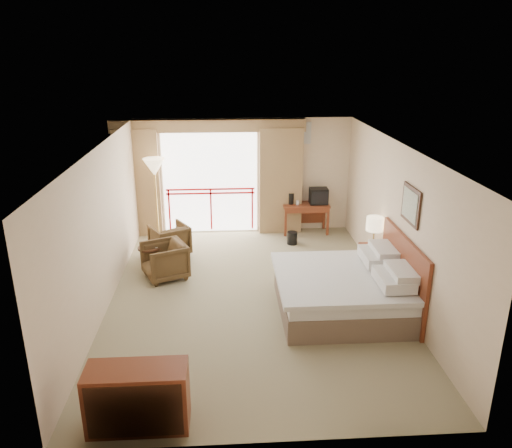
{
  "coord_description": "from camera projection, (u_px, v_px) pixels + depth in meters",
  "views": [
    {
      "loc": [
        -0.46,
        -7.96,
        4.19
      ],
      "look_at": [
        0.08,
        0.4,
        1.23
      ],
      "focal_mm": 35.0,
      "sensor_mm": 36.0,
      "label": 1
    }
  ],
  "objects": [
    {
      "name": "armchair_near",
      "position": [
        166.0,
        277.0,
        9.66
      ],
      "size": [
        1.02,
        1.01,
        0.71
      ],
      "primitive_type": "imported",
      "rotation": [
        0.0,
        0.0,
        -1.15
      ],
      "color": "#412E19",
      "rests_on": "floor"
    },
    {
      "name": "nightstand",
      "position": [
        372.0,
        262.0,
        9.56
      ],
      "size": [
        0.45,
        0.53,
        0.63
      ],
      "primitive_type": "cube",
      "rotation": [
        0.0,
        0.0,
        0.02
      ],
      "color": "maroon",
      "rests_on": "floor"
    },
    {
      "name": "bed",
      "position": [
        344.0,
        291.0,
        8.31
      ],
      "size": [
        2.13,
        2.06,
        0.97
      ],
      "color": "brown",
      "rests_on": "floor"
    },
    {
      "name": "headboard",
      "position": [
        403.0,
        274.0,
        8.28
      ],
      "size": [
        0.06,
        2.1,
        1.3
      ],
      "primitive_type": "cube",
      "color": "maroon",
      "rests_on": "wall_right"
    },
    {
      "name": "hvac_vent",
      "position": [
        300.0,
        133.0,
        11.47
      ],
      "size": [
        0.5,
        0.04,
        0.5
      ],
      "primitive_type": "cube",
      "color": "silver",
      "rests_on": "wall_back"
    },
    {
      "name": "valance",
      "position": [
        208.0,
        126.0,
        11.19
      ],
      "size": [
        4.4,
        0.22,
        0.28
      ],
      "primitive_type": "cube",
      "color": "olive",
      "rests_on": "wall_back"
    },
    {
      "name": "curtain_left",
      "position": [
        138.0,
        183.0,
        11.5
      ],
      "size": [
        1.0,
        0.26,
        2.5
      ],
      "primitive_type": "cube",
      "color": "olive",
      "rests_on": "wall_back"
    },
    {
      "name": "ceiling",
      "position": [
        252.0,
        146.0,
        8.01
      ],
      "size": [
        7.0,
        7.0,
        0.0
      ],
      "primitive_type": "plane",
      "rotation": [
        3.14,
        0.0,
        0.0
      ],
      "color": "white",
      "rests_on": "wall_back"
    },
    {
      "name": "floor",
      "position": [
        253.0,
        297.0,
        8.91
      ],
      "size": [
        7.0,
        7.0,
        0.0
      ],
      "primitive_type": "plane",
      "color": "gray",
      "rests_on": "ground"
    },
    {
      "name": "wall_back",
      "position": [
        244.0,
        176.0,
        11.75
      ],
      "size": [
        5.0,
        0.0,
        5.0
      ],
      "primitive_type": "plane",
      "rotation": [
        1.57,
        0.0,
        0.0
      ],
      "color": "beige",
      "rests_on": "ground"
    },
    {
      "name": "coffee_maker",
      "position": [
        291.0,
        199.0,
        11.73
      ],
      "size": [
        0.13,
        0.13,
        0.27
      ],
      "primitive_type": "cylinder",
      "rotation": [
        0.0,
        0.0,
        -0.02
      ],
      "color": "black",
      "rests_on": "desk"
    },
    {
      "name": "armchair_far",
      "position": [
        170.0,
        254.0,
        10.74
      ],
      "size": [
        0.99,
        0.99,
        0.67
      ],
      "primitive_type": "imported",
      "rotation": [
        0.0,
        0.0,
        -2.63
      ],
      "color": "#412E19",
      "rests_on": "floor"
    },
    {
      "name": "balcony_door",
      "position": [
        210.0,
        183.0,
        11.74
      ],
      "size": [
        2.4,
        0.0,
        2.4
      ],
      "primitive_type": "plane",
      "rotation": [
        1.57,
        0.0,
        0.0
      ],
      "color": "white",
      "rests_on": "wall_back"
    },
    {
      "name": "framed_art",
      "position": [
        411.0,
        205.0,
        7.88
      ],
      "size": [
        0.04,
        0.72,
        0.6
      ],
      "color": "black",
      "rests_on": "wall_right"
    },
    {
      "name": "tv",
      "position": [
        319.0,
        196.0,
        11.75
      ],
      "size": [
        0.42,
        0.33,
        0.38
      ],
      "rotation": [
        0.0,
        0.0,
        -0.22
      ],
      "color": "black",
      "rests_on": "desk"
    },
    {
      "name": "wastebasket",
      "position": [
        292.0,
        238.0,
        11.27
      ],
      "size": [
        0.29,
        0.29,
        0.29
      ],
      "primitive_type": "cylinder",
      "rotation": [
        0.0,
        0.0,
        -0.32
      ],
      "color": "black",
      "rests_on": "floor"
    },
    {
      "name": "side_table",
      "position": [
        150.0,
        254.0,
        9.86
      ],
      "size": [
        0.46,
        0.46,
        0.5
      ],
      "rotation": [
        0.0,
        0.0,
        0.27
      ],
      "color": "black",
      "rests_on": "floor"
    },
    {
      "name": "book",
      "position": [
        149.0,
        247.0,
        9.8
      ],
      "size": [
        0.18,
        0.23,
        0.02
      ],
      "primitive_type": "imported",
      "rotation": [
        0.0,
        0.0,
        0.09
      ],
      "color": "white",
      "rests_on": "side_table"
    },
    {
      "name": "dresser",
      "position": [
        138.0,
        398.0,
        5.74
      ],
      "size": [
        1.16,
        0.49,
        0.78
      ],
      "rotation": [
        0.0,
        0.0,
        -0.08
      ],
      "color": "maroon",
      "rests_on": "floor"
    },
    {
      "name": "floor_lamp",
      "position": [
        154.0,
        170.0,
        11.03
      ],
      "size": [
        0.49,
        0.49,
        1.91
      ],
      "rotation": [
        0.0,
        0.0,
        -0.1
      ],
      "color": "tan",
      "rests_on": "floor"
    },
    {
      "name": "table_lamp",
      "position": [
        375.0,
        224.0,
        9.36
      ],
      "size": [
        0.32,
        0.32,
        0.56
      ],
      "rotation": [
        0.0,
        0.0,
        0.11
      ],
      "color": "tan",
      "rests_on": "nightstand"
    },
    {
      "name": "wall_right",
      "position": [
        397.0,
        222.0,
        8.61
      ],
      "size": [
        0.0,
        7.0,
        7.0
      ],
      "primitive_type": "plane",
      "rotation": [
        1.57,
        0.0,
        -1.57
      ],
      "color": "beige",
      "rests_on": "ground"
    },
    {
      "name": "curtain_right",
      "position": [
        281.0,
        181.0,
        11.7
      ],
      "size": [
        1.0,
        0.26,
        2.5
      ],
      "primitive_type": "cube",
      "color": "olive",
      "rests_on": "wall_back"
    },
    {
      "name": "wall_left",
      "position": [
        103.0,
        229.0,
        8.31
      ],
      "size": [
        0.0,
        7.0,
        7.0
      ],
      "primitive_type": "plane",
      "rotation": [
        1.57,
        0.0,
        1.57
      ],
      "color": "beige",
      "rests_on": "ground"
    },
    {
      "name": "phone",
      "position": [
        373.0,
        248.0,
        9.29
      ],
      "size": [
        0.23,
        0.21,
        0.09
      ],
      "primitive_type": "cube",
      "rotation": [
        0.0,
        0.0,
        0.31
      ],
      "color": "black",
      "rests_on": "nightstand"
    },
    {
      "name": "desk",
      "position": [
        305.0,
        210.0,
        11.89
      ],
      "size": [
        1.09,
        0.53,
        0.71
      ],
      "rotation": [
        0.0,
        0.0,
        -0.0
      ],
      "color": "maroon",
      "rests_on": "floor"
    },
    {
      "name": "cup",
      "position": [
        298.0,
        203.0,
        11.72
      ],
      "size": [
        0.08,
        0.08,
        0.1
      ],
      "primitive_type": "cylinder",
      "rotation": [
        0.0,
        0.0,
        -0.09
      ],
      "color": "white",
      "rests_on": "desk"
    },
    {
      "name": "wall_front",
      "position": [
        272.0,
        338.0,
        5.16
      ],
      "size": [
        5.0,
        0.0,
        5.0
      ],
      "primitive_type": "plane",
      "rotation": [
        -1.57,
        0.0,
        0.0
      ],
      "color": "beige",
      "rests_on": "ground"
    },
    {
      "name": "balcony_railing",
      "position": [
        211.0,
        199.0,
        11.85
      ],
      "size": [
        2.09,
        0.03,
        1.02
      ],
      "color": "red",
      "rests_on": "wall_back"
    }
  ]
}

